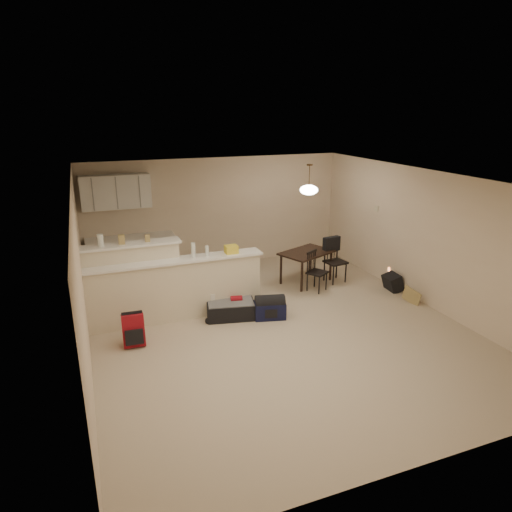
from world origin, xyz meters
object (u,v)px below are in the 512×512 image
dining_chair_far (336,261)px  red_backpack (133,330)px  suitcase (231,309)px  black_daypack (393,283)px  navy_duffel (270,310)px  dining_table (306,255)px  dining_chair_near (317,271)px  pendant_lamp (309,189)px

dining_chair_far → red_backpack: (-4.34, -1.28, -0.21)m
suitcase → black_daypack: size_ratio=2.24×
dining_chair_far → navy_duffel: (-1.99, -1.15, -0.32)m
dining_table → black_daypack: (1.44, -1.05, -0.43)m
dining_chair_near → navy_duffel: 1.64m
pendant_lamp → dining_chair_near: pendant_lamp is taller
red_backpack → black_daypack: (5.19, 0.42, -0.09)m
dining_table → suitcase: 2.33m
pendant_lamp → suitcase: size_ratio=0.74×
suitcase → black_daypack: 3.47m
pendant_lamp → dining_chair_far: bearing=-18.3°
pendant_lamp → suitcase: (-2.03, -1.05, -1.85)m
dining_chair_far → dining_chair_near: bearing=-160.8°
dining_chair_far → red_backpack: bearing=-171.8°
dining_chair_near → pendant_lamp: bearing=57.3°
dining_chair_far → black_daypack: dining_chair_far is taller
pendant_lamp → red_backpack: pendant_lamp is taller
dining_table → pendant_lamp: (0.00, 0.00, 1.40)m
black_daypack → dining_chair_near: bearing=74.5°
dining_table → black_daypack: size_ratio=3.43×
dining_table → black_daypack: dining_table is taller
pendant_lamp → dining_chair_near: (-0.01, -0.51, -1.58)m
dining_chair_near → dining_chair_far: dining_chair_far is taller
dining_table → dining_chair_near: bearing=-113.7°
dining_chair_near → suitcase: dining_chair_near is taller
red_backpack → black_daypack: 5.21m
dining_table → suitcase: size_ratio=1.53×
pendant_lamp → navy_duffel: size_ratio=1.14×
navy_duffel → black_daypack: size_ratio=1.46×
black_daypack → pendant_lamp: bearing=59.0°
dining_table → navy_duffel: bearing=-158.5°
dining_chair_far → pendant_lamp: bearing=153.5°
red_backpack → navy_duffel: bearing=5.9°
dining_table → suitcase: (-2.03, -1.05, -0.45)m
navy_duffel → dining_chair_near: bearing=44.7°
dining_chair_near → dining_chair_far: size_ratio=0.88×
dining_table → dining_chair_far: dining_chair_far is taller
suitcase → red_backpack: red_backpack is taller
suitcase → navy_duffel: navy_duffel is taller
suitcase → pendant_lamp: bearing=39.1°
dining_chair_near → dining_chair_far: 0.68m
red_backpack → dining_chair_near: bearing=17.4°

